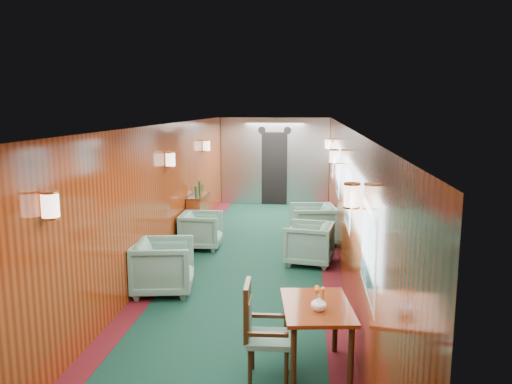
% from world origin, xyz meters
% --- Properties ---
extents(room, '(12.00, 12.10, 2.40)m').
position_xyz_m(room, '(0.00, 0.00, 1.63)').
color(room, '#0D2F23').
rests_on(room, ground).
extents(bulkhead, '(2.98, 0.17, 2.39)m').
position_xyz_m(bulkhead, '(0.00, 5.91, 1.18)').
color(bulkhead, '#B2B5B9').
rests_on(bulkhead, ground).
extents(windows_right, '(0.02, 8.60, 0.80)m').
position_xyz_m(windows_right, '(1.49, 0.25, 1.45)').
color(windows_right, silver).
rests_on(windows_right, ground).
extents(wall_sconces, '(2.97, 7.97, 0.25)m').
position_xyz_m(wall_sconces, '(0.00, 0.57, 1.79)').
color(wall_sconces, '#FFE2C6').
rests_on(wall_sconces, ground).
extents(dining_table, '(0.79, 1.04, 0.72)m').
position_xyz_m(dining_table, '(1.07, -2.97, 0.61)').
color(dining_table, maroon).
rests_on(dining_table, ground).
extents(side_chair, '(0.47, 0.49, 1.00)m').
position_xyz_m(side_chair, '(0.50, -3.17, 0.54)').
color(side_chair, '#224F47').
rests_on(side_chair, ground).
extents(credenza, '(0.31, 0.98, 1.15)m').
position_xyz_m(credenza, '(-1.34, 2.28, 0.45)').
color(credenza, maroon).
rests_on(credenza, ground).
extents(flower_vase, '(0.16, 0.16, 0.16)m').
position_xyz_m(flower_vase, '(1.08, -3.11, 0.80)').
color(flower_vase, white).
rests_on(flower_vase, dining_table).
extents(armchair_left_near, '(0.98, 0.96, 0.78)m').
position_xyz_m(armchair_left_near, '(-1.13, -0.98, 0.39)').
color(armchair_left_near, '#224F47').
rests_on(armchair_left_near, ground).
extents(armchair_left_far, '(0.79, 0.77, 0.70)m').
position_xyz_m(armchair_left_far, '(-1.08, 1.35, 0.35)').
color(armchair_left_far, '#224F47').
rests_on(armchair_left_far, ground).
extents(armchair_right_near, '(0.91, 0.90, 0.72)m').
position_xyz_m(armchair_right_near, '(0.98, 0.60, 0.36)').
color(armchair_right_near, '#224F47').
rests_on(armchair_right_near, ground).
extents(armchair_right_far, '(0.98, 0.96, 0.79)m').
position_xyz_m(armchair_right_far, '(1.04, 1.91, 0.39)').
color(armchair_right_far, '#224F47').
rests_on(armchair_right_far, ground).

